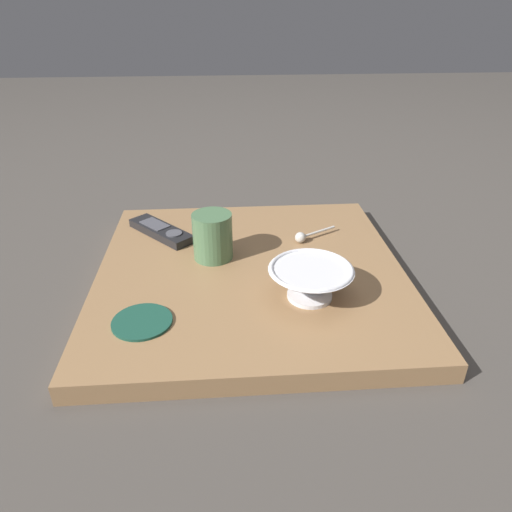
{
  "coord_description": "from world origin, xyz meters",
  "views": [
    {
      "loc": [
        0.05,
        0.86,
        0.55
      ],
      "look_at": [
        -0.01,
        -0.01,
        0.06
      ],
      "focal_mm": 32.89,
      "sensor_mm": 36.0,
      "label": 1
    }
  ],
  "objects_px": {
    "cereal_bowl": "(310,281)",
    "drink_coaster": "(142,322)",
    "coffee_mug": "(213,236)",
    "teaspoon": "(304,236)",
    "tv_remote_near": "(161,231)"
  },
  "relations": [
    {
      "from": "cereal_bowl",
      "to": "tv_remote_near",
      "type": "height_order",
      "value": "cereal_bowl"
    },
    {
      "from": "cereal_bowl",
      "to": "teaspoon",
      "type": "relative_size",
      "value": 1.53
    },
    {
      "from": "teaspoon",
      "to": "cereal_bowl",
      "type": "bearing_deg",
      "value": 83.52
    },
    {
      "from": "drink_coaster",
      "to": "coffee_mug",
      "type": "bearing_deg",
      "value": -118.57
    },
    {
      "from": "cereal_bowl",
      "to": "coffee_mug",
      "type": "xyz_separation_m",
      "value": [
        0.18,
        -0.17,
        0.01
      ]
    },
    {
      "from": "coffee_mug",
      "to": "drink_coaster",
      "type": "bearing_deg",
      "value": 61.43
    },
    {
      "from": "coffee_mug",
      "to": "drink_coaster",
      "type": "height_order",
      "value": "coffee_mug"
    },
    {
      "from": "cereal_bowl",
      "to": "drink_coaster",
      "type": "distance_m",
      "value": 0.32
    },
    {
      "from": "cereal_bowl",
      "to": "tv_remote_near",
      "type": "relative_size",
      "value": 0.92
    },
    {
      "from": "teaspoon",
      "to": "tv_remote_near",
      "type": "distance_m",
      "value": 0.34
    },
    {
      "from": "cereal_bowl",
      "to": "coffee_mug",
      "type": "relative_size",
      "value": 1.57
    },
    {
      "from": "cereal_bowl",
      "to": "tv_remote_near",
      "type": "distance_m",
      "value": 0.43
    },
    {
      "from": "drink_coaster",
      "to": "cereal_bowl",
      "type": "bearing_deg",
      "value": -169.26
    },
    {
      "from": "cereal_bowl",
      "to": "coffee_mug",
      "type": "height_order",
      "value": "coffee_mug"
    },
    {
      "from": "teaspoon",
      "to": "drink_coaster",
      "type": "bearing_deg",
      "value": 40.82
    }
  ]
}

